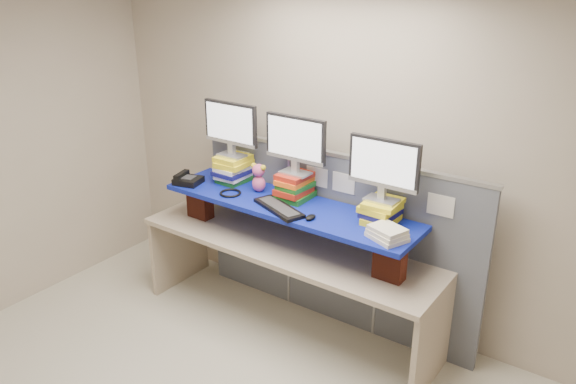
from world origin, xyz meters
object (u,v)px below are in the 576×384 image
Objects in this scene: monitor_center at (295,142)px; desk_phone at (187,180)px; keyboard at (279,208)px; blue_board at (288,206)px; desk at (288,259)px; monitor_left at (231,126)px; monitor_right at (384,166)px.

desk_phone is (-0.97, -0.25, -0.45)m from monitor_center.
monitor_center reaches higher than keyboard.
monitor_center is at bearing 96.29° from blue_board.
desk is 10.23× the size of desk_phone.
monitor_left reaches higher than desk.
desk_phone is at bearing -171.76° from desk.
desk is 4.87× the size of monitor_center.
monitor_left reaches higher than monitor_center.
monitor_center is at bearing 180.00° from monitor_right.
monitor_right reaches higher than desk_phone.
blue_board is 8.52× the size of desk_phone.
monitor_center is 1.03× the size of keyboard.
monitor_right is 2.10× the size of desk_phone.
monitor_left is 1.44m from monitor_right.
monitor_right reaches higher than desk.
monitor_center reaches higher than monitor_right.
monitor_right reaches higher than blue_board.
monitor_left is 1.00× the size of monitor_center.
monitor_center is 1.00× the size of monitor_right.
desk is at bearing -83.71° from monitor_center.
desk_phone is at bearing -171.46° from monitor_right.
monitor_left is at bearing 170.14° from desk.
desk_phone is (-0.30, -0.26, -0.47)m from monitor_left.
desk_phone reaches higher than desk.
desk_phone is at bearing -158.57° from keyboard.
monitor_center reaches higher than desk_phone.
keyboard is at bearing -20.42° from monitor_left.
keyboard is at bearing -160.82° from monitor_right.
blue_board is 0.99m from desk_phone.
monitor_center is at bearing 116.86° from keyboard.
keyboard is (0.02, -0.26, -0.47)m from monitor_center.
monitor_right is (0.77, -0.01, -0.05)m from monitor_center.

